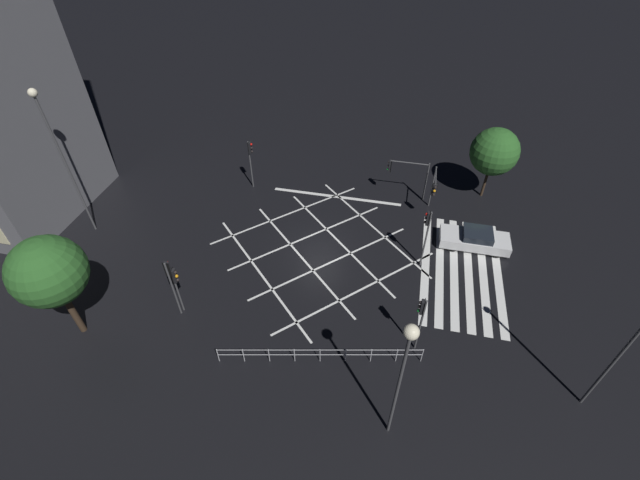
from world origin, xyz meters
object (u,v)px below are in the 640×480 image
object	(u,v)px
traffic_light_median_south	(427,228)
traffic_light_nw_cross	(176,282)
traffic_light_sw_cross	(421,315)
traffic_light_nw_main	(170,278)
traffic_light_se_main	(434,187)
street_lamp_far	(634,338)
traffic_light_ne_cross	(251,155)
street_tree_near	(494,152)
waiting_car	(475,239)
traffic_light_se_cross	(405,170)
street_lamp_east	(405,358)
street_tree_far	(48,272)
street_lamp_west	(55,141)

from	to	relation	value
traffic_light_median_south	traffic_light_nw_cross	world-z (taller)	traffic_light_median_south
traffic_light_median_south	traffic_light_sw_cross	bearing A→B (deg)	89.87
traffic_light_nw_main	traffic_light_nw_cross	xyz separation A→B (m)	(0.16, -0.13, -0.45)
traffic_light_median_south	traffic_light_se_main	xyz separation A→B (m)	(5.32, -0.42, -0.60)
traffic_light_nw_main	street_lamp_far	xyz separation A→B (m)	(-0.94, -21.43, 2.40)
traffic_light_ne_cross	street_tree_near	size ratio (longest dim) A/B	0.72
traffic_light_nw_main	street_tree_near	size ratio (longest dim) A/B	0.73
waiting_car	traffic_light_se_cross	bearing A→B (deg)	-41.47
traffic_light_median_south	traffic_light_nw_cross	xyz separation A→B (m)	(-6.68, 13.15, -0.65)
traffic_light_median_south	street_lamp_east	bearing A→B (deg)	85.43
traffic_light_sw_cross	traffic_light_nw_cross	distance (m)	13.14
traffic_light_se_main	street_lamp_east	size ratio (longest dim) A/B	0.43
traffic_light_nw_cross	street_lamp_far	size ratio (longest dim) A/B	0.41
traffic_light_sw_cross	traffic_light_se_main	bearing A→B (deg)	-92.13
traffic_light_nw_cross	street_lamp_east	distance (m)	13.52
waiting_car	street_tree_far	bearing A→B (deg)	28.59
street_tree_near	waiting_car	size ratio (longest dim) A/B	1.23
traffic_light_sw_cross	traffic_light_ne_cross	xyz separation A→B (m)	(12.47, 13.25, 0.07)
traffic_light_nw_cross	traffic_light_sw_cross	bearing A→B (deg)	1.15
traffic_light_sw_cross	street_lamp_west	bearing A→B (deg)	-12.75
street_tree_far	waiting_car	xyz separation A→B (m)	(11.77, -21.59, -4.06)
traffic_light_ne_cross	street_lamp_east	xyz separation A→B (m)	(-17.21, -12.37, 3.10)
street_tree_far	traffic_light_nw_main	bearing A→B (deg)	-63.98
traffic_light_ne_cross	street_lamp_east	world-z (taller)	street_lamp_east
traffic_light_median_south	traffic_light_se_cross	world-z (taller)	traffic_light_median_south
traffic_light_median_south	street_lamp_east	world-z (taller)	street_lamp_east
traffic_light_nw_cross	traffic_light_se_cross	bearing A→B (deg)	50.54
street_lamp_west	waiting_car	xyz separation A→B (m)	(3.88, -26.09, -6.34)
traffic_light_nw_main	traffic_light_nw_cross	bearing A→B (deg)	-38.63
traffic_light_nw_cross	street_lamp_far	world-z (taller)	street_lamp_far
street_lamp_far	street_tree_far	distance (m)	26.28
traffic_light_median_south	traffic_light_se_main	distance (m)	5.37
street_tree_near	waiting_car	bearing A→B (deg)	171.68
traffic_light_nw_main	traffic_light_median_south	bearing A→B (deg)	-62.72
traffic_light_se_cross	traffic_light_sw_cross	bearing A→B (deg)	97.17
waiting_car	traffic_light_nw_cross	bearing A→B (deg)	29.07
traffic_light_median_south	waiting_car	size ratio (longest dim) A/B	0.95
traffic_light_median_south	traffic_light_ne_cross	distance (m)	14.58
traffic_light_sw_cross	street_tree_near	distance (m)	15.82
street_lamp_east	street_tree_near	distance (m)	20.70
traffic_light_se_cross	street_lamp_east	xyz separation A→B (m)	(-18.36, -0.83, 3.58)
traffic_light_sw_cross	waiting_car	distance (m)	9.90
traffic_light_se_main	street_tree_near	size ratio (longest dim) A/B	0.61
street_tree_far	traffic_light_se_main	bearing A→B (deg)	-51.90
traffic_light_se_cross	street_lamp_east	world-z (taller)	street_lamp_east
street_lamp_far	street_lamp_east	bearing A→B (deg)	110.48
traffic_light_ne_cross	traffic_light_se_main	xyz separation A→B (m)	(-0.73, -13.68, -0.38)
traffic_light_se_cross	waiting_car	distance (m)	7.20
traffic_light_ne_cross	traffic_light_nw_main	size ratio (longest dim) A/B	0.99
traffic_light_nw_main	traffic_light_se_main	distance (m)	18.33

